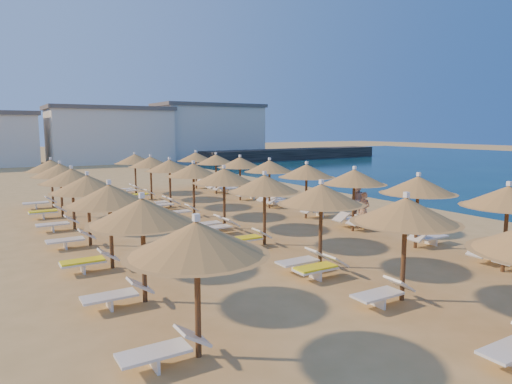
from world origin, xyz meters
TOP-DOWN VIEW (x-y plane):
  - ground at (0.00, 0.00)m, footprint 220.00×220.00m
  - jetty at (28.28, 39.44)m, footprint 30.23×6.41m
  - hotel_blocks at (4.10, 47.28)m, footprint 46.74×9.87m
  - parasol_row_east at (2.24, 0.91)m, footprint 2.81×32.99m
  - parasol_row_west at (-2.32, 0.91)m, footprint 2.81×32.99m
  - parasol_row_inland at (-8.09, 2.58)m, footprint 2.81×22.93m
  - loungers at (-1.76, 1.10)m, footprint 13.46×30.78m
  - beachgoer_a at (3.04, -0.60)m, footprint 0.50×0.66m
  - beachgoer_b at (4.62, 1.44)m, footprint 0.72×0.88m

SIDE VIEW (x-z plane):
  - ground at x=0.00m, z-range 0.00..0.00m
  - loungers at x=-1.76m, z-range 0.01..0.67m
  - jetty at x=28.28m, z-range 0.00..1.50m
  - beachgoer_a at x=3.04m, z-range 0.00..1.63m
  - beachgoer_b at x=4.62m, z-range 0.00..1.71m
  - parasol_row_inland at x=-8.09m, z-range 0.91..3.75m
  - parasol_row_east at x=2.24m, z-range 0.91..3.75m
  - parasol_row_west at x=-2.32m, z-range 0.91..3.75m
  - hotel_blocks at x=4.10m, z-range -0.35..7.75m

